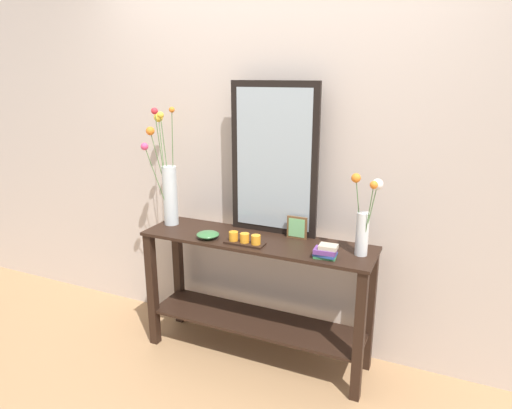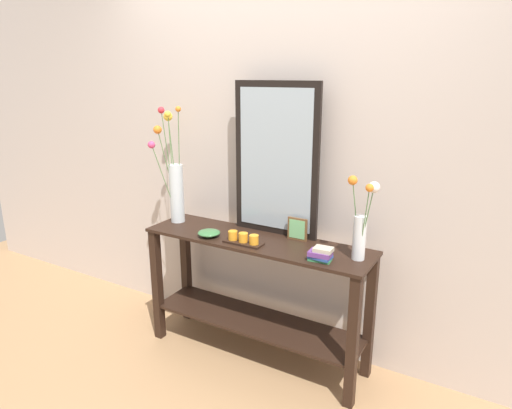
# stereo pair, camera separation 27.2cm
# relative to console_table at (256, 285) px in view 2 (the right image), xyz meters

# --- Properties ---
(ground_plane) EXTENTS (7.00, 6.00, 0.02)m
(ground_plane) POSITION_rel_console_table_xyz_m (0.00, 0.00, -0.52)
(ground_plane) COLOR #A87F56
(wall_back) EXTENTS (6.40, 0.08, 2.70)m
(wall_back) POSITION_rel_console_table_xyz_m (0.00, 0.32, 0.84)
(wall_back) COLOR beige
(wall_back) RESTS_ON ground
(console_table) EXTENTS (1.46, 0.39, 0.82)m
(console_table) POSITION_rel_console_table_xyz_m (0.00, 0.00, 0.00)
(console_table) COLOR black
(console_table) RESTS_ON ground
(mirror_leaning) EXTENTS (0.57, 0.03, 0.94)m
(mirror_leaning) POSITION_rel_console_table_xyz_m (0.05, 0.16, 0.78)
(mirror_leaning) COLOR black
(mirror_leaning) RESTS_ON console_table
(tall_vase_left) EXTENTS (0.25, 0.29, 0.78)m
(tall_vase_left) POSITION_rel_console_table_xyz_m (-0.66, 0.03, 0.59)
(tall_vase_left) COLOR silver
(tall_vase_left) RESTS_ON console_table
(vase_right) EXTENTS (0.17, 0.12, 0.47)m
(vase_right) POSITION_rel_console_table_xyz_m (0.65, 0.01, 0.51)
(vase_right) COLOR silver
(vase_right) RESTS_ON console_table
(candle_tray) EXTENTS (0.24, 0.09, 0.07)m
(candle_tray) POSITION_rel_console_table_xyz_m (-0.03, -0.10, 0.34)
(candle_tray) COLOR black
(candle_tray) RESTS_ON console_table
(picture_frame_small) EXTENTS (0.13, 0.01, 0.14)m
(picture_frame_small) POSITION_rel_console_table_xyz_m (0.22, 0.12, 0.38)
(picture_frame_small) COLOR brown
(picture_frame_small) RESTS_ON console_table
(decorative_bowl) EXTENTS (0.14, 0.14, 0.04)m
(decorative_bowl) POSITION_rel_console_table_xyz_m (-0.28, -0.11, 0.33)
(decorative_bowl) COLOR #38703D
(decorative_bowl) RESTS_ON console_table
(book_stack) EXTENTS (0.13, 0.09, 0.08)m
(book_stack) POSITION_rel_console_table_xyz_m (0.47, -0.11, 0.35)
(book_stack) COLOR #388E56
(book_stack) RESTS_ON console_table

